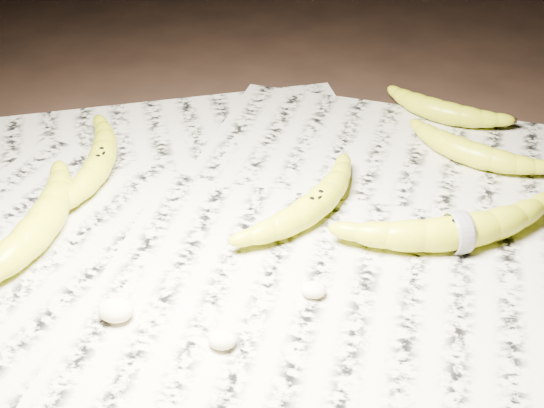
# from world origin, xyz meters

# --- Properties ---
(ground) EXTENTS (3.00, 3.00, 0.00)m
(ground) POSITION_xyz_m (0.00, 0.00, 0.00)
(ground) COLOR black
(ground) RESTS_ON ground
(newspaper_patch) EXTENTS (0.90, 0.70, 0.01)m
(newspaper_patch) POSITION_xyz_m (-0.03, 0.04, 0.00)
(newspaper_patch) COLOR beige
(newspaper_patch) RESTS_ON ground
(banana_left_a) EXTENTS (0.07, 0.20, 0.03)m
(banana_left_a) POSITION_xyz_m (-0.24, 0.13, 0.03)
(banana_left_a) COLOR #CCD41A
(banana_left_a) RESTS_ON newspaper_patch
(banana_left_b) EXTENTS (0.08, 0.22, 0.04)m
(banana_left_b) POSITION_xyz_m (-0.26, -0.02, 0.03)
(banana_left_b) COLOR #CCD41A
(banana_left_b) RESTS_ON newspaper_patch
(banana_center) EXTENTS (0.15, 0.19, 0.04)m
(banana_center) POSITION_xyz_m (0.03, 0.07, 0.03)
(banana_center) COLOR #CCD41A
(banana_center) RESTS_ON newspaper_patch
(banana_taped) EXTENTS (0.24, 0.14, 0.04)m
(banana_taped) POSITION_xyz_m (0.20, 0.04, 0.03)
(banana_taped) COLOR #CCD41A
(banana_taped) RESTS_ON newspaper_patch
(banana_upper_a) EXTENTS (0.17, 0.13, 0.03)m
(banana_upper_a) POSITION_xyz_m (0.22, 0.22, 0.02)
(banana_upper_a) COLOR #CCD41A
(banana_upper_a) RESTS_ON newspaper_patch
(banana_upper_b) EXTENTS (0.16, 0.11, 0.03)m
(banana_upper_b) POSITION_xyz_m (0.19, 0.33, 0.02)
(banana_upper_b) COLOR #CCD41A
(banana_upper_b) RESTS_ON newspaper_patch
(measuring_tape) EXTENTS (0.02, 0.05, 0.05)m
(measuring_tape) POSITION_xyz_m (0.20, 0.04, 0.03)
(measuring_tape) COLOR white
(measuring_tape) RESTS_ON newspaper_patch
(flesh_chunk_a) EXTENTS (0.04, 0.03, 0.02)m
(flesh_chunk_a) POSITION_xyz_m (-0.15, -0.12, 0.02)
(flesh_chunk_a) COLOR #FFF1C5
(flesh_chunk_a) RESTS_ON newspaper_patch
(flesh_chunk_b) EXTENTS (0.03, 0.02, 0.02)m
(flesh_chunk_b) POSITION_xyz_m (-0.03, -0.14, 0.02)
(flesh_chunk_b) COLOR #FFF1C5
(flesh_chunk_b) RESTS_ON newspaper_patch
(flesh_chunk_c) EXTENTS (0.03, 0.02, 0.02)m
(flesh_chunk_c) POSITION_xyz_m (0.04, -0.06, 0.02)
(flesh_chunk_c) COLOR #FFF1C5
(flesh_chunk_c) RESTS_ON newspaper_patch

